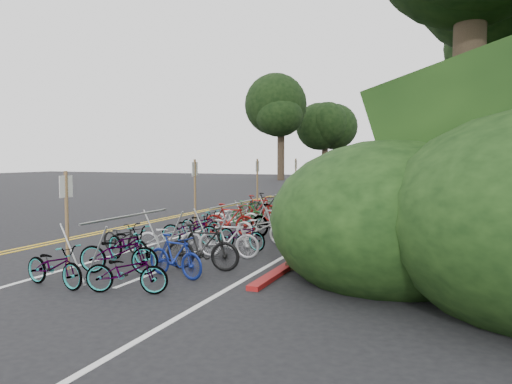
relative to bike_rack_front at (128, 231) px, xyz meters
The scene contains 10 objects.
ground 2.99m from the bike_rack_front, 149.46° to the left, with size 120.00×120.00×0.00m, color black.
road_markings 11.72m from the bike_rack_front, 98.94° to the left, with size 7.47×80.00×0.01m.
red_curb 13.86m from the bike_rack_front, 76.41° to the left, with size 0.25×28.00×0.10m, color maroon.
tree_cluster 26.61m from the bike_rack_front, 72.71° to the left, with size 32.07×53.73×17.71m.
bike_rack_front is the anchor object (origin of this frame).
bike_racks_rest 14.46m from the bike_rack_front, 87.81° to the left, with size 1.14×23.00×1.17m.
signpost_near 1.48m from the bike_rack_front, 163.65° to the right, with size 0.08×0.40×2.26m.
signposts_rest 15.56m from the bike_rack_front, 96.83° to the left, with size 0.08×18.40×2.50m.
bike_front 2.46m from the bike_rack_front, 130.23° to the left, with size 1.55×0.54×0.81m, color black.
bike_valet 5.18m from the bike_rack_front, 84.57° to the left, with size 3.40×15.04×1.10m.
Camera 1 is at (9.30, -10.69, 2.57)m, focal length 35.00 mm.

